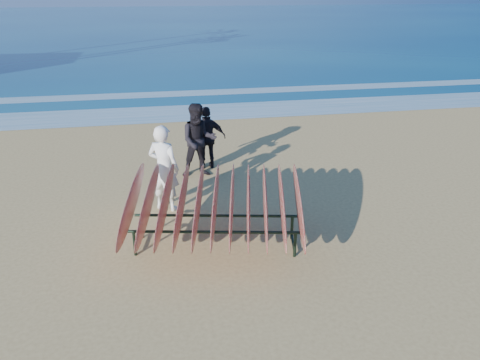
{
  "coord_description": "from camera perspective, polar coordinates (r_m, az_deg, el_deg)",
  "views": [
    {
      "loc": [
        -1.62,
        -7.89,
        4.68
      ],
      "look_at": [
        0.0,
        0.8,
        0.95
      ],
      "focal_mm": 35.0,
      "sensor_mm": 36.0,
      "label": 1
    }
  ],
  "objects": [
    {
      "name": "ground",
      "position": [
        9.31,
        0.91,
        -7.29
      ],
      "size": [
        120.0,
        120.0,
        0.0
      ],
      "primitive_type": "plane",
      "color": "tan",
      "rests_on": "ground"
    },
    {
      "name": "surfboard_rack",
      "position": [
        8.67,
        -3.07,
        -2.99
      ],
      "size": [
        3.63,
        3.2,
        1.46
      ],
      "rotation": [
        0.0,
        0.0,
        -0.2
      ],
      "color": "black",
      "rests_on": "ground"
    },
    {
      "name": "person_white",
      "position": [
        10.29,
        -9.27,
        1.44
      ],
      "size": [
        0.84,
        0.76,
        1.94
      ],
      "primitive_type": "imported",
      "rotation": [
        0.0,
        0.0,
        2.61
      ],
      "color": "white",
      "rests_on": "ground"
    },
    {
      "name": "foam_far",
      "position": [
        21.95,
        -6.2,
        10.48
      ],
      "size": [
        160.0,
        160.0,
        0.0
      ],
      "primitive_type": "plane",
      "color": "white",
      "rests_on": "ground"
    },
    {
      "name": "foam_near",
      "position": [
        18.56,
        -5.27,
        8.22
      ],
      "size": [
        160.0,
        160.0,
        0.0
      ],
      "primitive_type": "plane",
      "color": "white",
      "rests_on": "ground"
    },
    {
      "name": "ocean",
      "position": [
        63.08,
        -9.56,
        18.36
      ],
      "size": [
        160.0,
        160.0,
        0.0
      ],
      "primitive_type": "plane",
      "color": "navy",
      "rests_on": "ground"
    },
    {
      "name": "person_dark_b",
      "position": [
        12.61,
        -4.01,
        5.14
      ],
      "size": [
        1.0,
        0.42,
        1.7
      ],
      "primitive_type": "imported",
      "rotation": [
        0.0,
        0.0,
        3.13
      ],
      "color": "black",
      "rests_on": "ground"
    },
    {
      "name": "person_dark_a",
      "position": [
        12.04,
        -5.06,
        4.81
      ],
      "size": [
        0.96,
        0.76,
        1.92
      ],
      "primitive_type": "imported",
      "rotation": [
        0.0,
        0.0,
        0.04
      ],
      "color": "black",
      "rests_on": "ground"
    }
  ]
}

